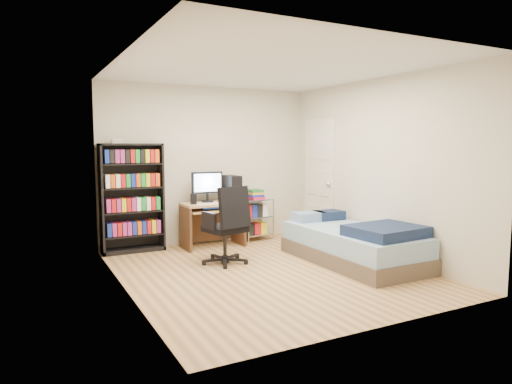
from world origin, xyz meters
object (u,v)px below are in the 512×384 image
bed (354,244)px  computer_desk (217,206)px  media_shelf (132,197)px  office_chair (227,239)px

bed → computer_desk: bearing=124.2°
media_shelf → bed: media_shelf is taller
media_shelf → computer_desk: (1.26, -0.19, -0.20)m
media_shelf → office_chair: (0.95, -1.27, -0.49)m
office_chair → bed: (1.54, -0.73, -0.08)m
computer_desk → office_chair: 1.16m
media_shelf → bed: 3.25m
media_shelf → computer_desk: 1.29m
bed → office_chair: bearing=154.6°
office_chair → bed: size_ratio=0.51×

